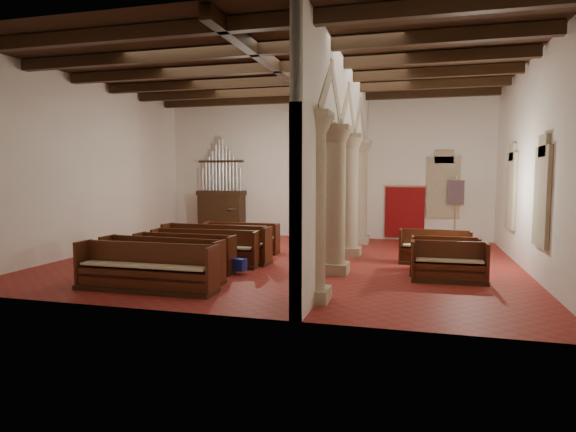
# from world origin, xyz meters

# --- Properties ---
(floor) EXTENTS (14.00, 14.00, 0.00)m
(floor) POSITION_xyz_m (0.00, 0.00, 0.00)
(floor) COLOR maroon
(floor) RESTS_ON ground
(ceiling) EXTENTS (14.00, 14.00, 0.00)m
(ceiling) POSITION_xyz_m (0.00, 0.00, 6.00)
(ceiling) COLOR #2F1F0F
(ceiling) RESTS_ON wall_back
(wall_back) EXTENTS (14.00, 0.02, 6.00)m
(wall_back) POSITION_xyz_m (0.00, 6.00, 3.00)
(wall_back) COLOR silver
(wall_back) RESTS_ON floor
(wall_front) EXTENTS (14.00, 0.02, 6.00)m
(wall_front) POSITION_xyz_m (0.00, -6.00, 3.00)
(wall_front) COLOR silver
(wall_front) RESTS_ON floor
(wall_left) EXTENTS (0.02, 12.00, 6.00)m
(wall_left) POSITION_xyz_m (-7.00, 0.00, 3.00)
(wall_left) COLOR silver
(wall_left) RESTS_ON floor
(wall_right) EXTENTS (0.02, 12.00, 6.00)m
(wall_right) POSITION_xyz_m (7.00, 0.00, 3.00)
(wall_right) COLOR silver
(wall_right) RESTS_ON floor
(ceiling_beams) EXTENTS (13.80, 11.80, 0.30)m
(ceiling_beams) POSITION_xyz_m (0.00, 0.00, 5.82)
(ceiling_beams) COLOR #301F0F
(ceiling_beams) RESTS_ON wall_back
(arcade) EXTENTS (0.90, 11.90, 6.00)m
(arcade) POSITION_xyz_m (1.80, 0.00, 3.56)
(arcade) COLOR tan
(arcade) RESTS_ON floor
(window_right_a) EXTENTS (0.03, 1.00, 2.20)m
(window_right_a) POSITION_xyz_m (6.98, -1.50, 2.20)
(window_right_a) COLOR #2B6252
(window_right_a) RESTS_ON wall_right
(window_right_b) EXTENTS (0.03, 1.00, 2.20)m
(window_right_b) POSITION_xyz_m (6.98, 2.50, 2.20)
(window_right_b) COLOR #2B6252
(window_right_b) RESTS_ON wall_right
(window_back) EXTENTS (1.00, 0.03, 2.20)m
(window_back) POSITION_xyz_m (5.00, 5.98, 2.20)
(window_back) COLOR #2B6252
(window_back) RESTS_ON wall_back
(pipe_organ) EXTENTS (2.10, 0.85, 4.40)m
(pipe_organ) POSITION_xyz_m (-4.50, 5.50, 1.37)
(pipe_organ) COLOR #301F0F
(pipe_organ) RESTS_ON floor
(lectern) EXTENTS (0.61, 0.65, 1.25)m
(lectern) POSITION_xyz_m (-3.85, 5.30, 0.52)
(lectern) COLOR #331D10
(lectern) RESTS_ON floor
(dossal_curtain) EXTENTS (1.80, 0.07, 2.17)m
(dossal_curtain) POSITION_xyz_m (3.50, 5.92, 1.17)
(dossal_curtain) COLOR maroon
(dossal_curtain) RESTS_ON floor
(processional_banner) EXTENTS (0.61, 0.78, 2.69)m
(processional_banner) POSITION_xyz_m (5.47, 5.49, 0.84)
(processional_banner) COLOR #301F0F
(processional_banner) RESTS_ON floor
(hymnal_box_a) EXTENTS (0.44, 0.39, 0.37)m
(hymnal_box_a) POSITION_xyz_m (-1.33, -3.98, 0.28)
(hymnal_box_a) COLOR navy
(hymnal_box_a) RESTS_ON floor
(hymnal_box_b) EXTENTS (0.39, 0.34, 0.33)m
(hymnal_box_b) POSITION_xyz_m (-0.72, -2.26, 0.27)
(hymnal_box_b) COLOR navy
(hymnal_box_b) RESTS_ON floor
(hymnal_box_c) EXTENTS (0.40, 0.34, 0.36)m
(hymnal_box_c) POSITION_xyz_m (-0.88, -1.12, 0.28)
(hymnal_box_c) COLOR navy
(hymnal_box_c) RESTS_ON floor
(tube_heater_a) EXTENTS (1.09, 0.46, 0.11)m
(tube_heater_a) POSITION_xyz_m (-2.82, -4.05, 0.16)
(tube_heater_a) COLOR white
(tube_heater_a) RESTS_ON floor
(tube_heater_b) EXTENTS (0.99, 0.26, 0.10)m
(tube_heater_b) POSITION_xyz_m (-2.98, -4.13, 0.16)
(tube_heater_b) COLOR white
(tube_heater_b) RESTS_ON floor
(nave_pew_0) EXTENTS (3.50, 0.76, 1.13)m
(nave_pew_0) POSITION_xyz_m (-2.20, -4.61, 0.37)
(nave_pew_0) COLOR #301F0F
(nave_pew_0) RESTS_ON floor
(nave_pew_1) EXTENTS (3.41, 0.96, 1.12)m
(nave_pew_1) POSITION_xyz_m (-2.34, -3.64, 0.37)
(nave_pew_1) COLOR #301F0F
(nave_pew_1) RESTS_ON floor
(nave_pew_2) EXTENTS (2.97, 0.77, 1.06)m
(nave_pew_2) POSITION_xyz_m (-2.37, -2.32, 0.35)
(nave_pew_2) COLOR #301F0F
(nave_pew_2) RESTS_ON floor
(nave_pew_3) EXTENTS (3.29, 0.86, 1.08)m
(nave_pew_3) POSITION_xyz_m (-2.15, -1.41, 0.36)
(nave_pew_3) COLOR #301F0F
(nave_pew_3) RESTS_ON floor
(nave_pew_4) EXTENTS (3.59, 0.96, 1.15)m
(nave_pew_4) POSITION_xyz_m (-2.10, -0.71, 0.38)
(nave_pew_4) COLOR #301F0F
(nave_pew_4) RESTS_ON floor
(nave_pew_5) EXTENTS (2.98, 0.87, 1.02)m
(nave_pew_5) POSITION_xyz_m (-2.37, 0.51, 0.34)
(nave_pew_5) COLOR #301F0F
(nave_pew_5) RESTS_ON floor
(nave_pew_6) EXTENTS (2.70, 0.74, 1.04)m
(nave_pew_6) POSITION_xyz_m (-1.97, 1.18, 0.34)
(nave_pew_6) COLOR #301F0F
(nave_pew_6) RESTS_ON floor
(aisle_pew_0) EXTENTS (1.88, 0.73, 1.03)m
(aisle_pew_0) POSITION_xyz_m (4.80, -1.76, 0.35)
(aisle_pew_0) COLOR #301F0F
(aisle_pew_0) RESTS_ON floor
(aisle_pew_1) EXTENTS (1.88, 0.65, 0.95)m
(aisle_pew_1) POSITION_xyz_m (4.77, -1.12, 0.32)
(aisle_pew_1) COLOR #301F0F
(aisle_pew_1) RESTS_ON floor
(aisle_pew_2) EXTENTS (1.87, 0.67, 0.97)m
(aisle_pew_2) POSITION_xyz_m (4.78, -0.35, 0.33)
(aisle_pew_2) COLOR #301F0F
(aisle_pew_2) RESTS_ON floor
(aisle_pew_3) EXTENTS (2.13, 0.77, 1.05)m
(aisle_pew_3) POSITION_xyz_m (4.53, 0.61, 0.35)
(aisle_pew_3) COLOR #301F0F
(aisle_pew_3) RESTS_ON floor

